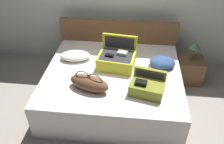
{
  "coord_description": "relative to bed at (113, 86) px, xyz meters",
  "views": [
    {
      "loc": [
        0.3,
        -2.53,
        2.74
      ],
      "look_at": [
        0.0,
        0.26,
        0.67
      ],
      "focal_mm": 38.08,
      "sensor_mm": 36.0,
      "label": 1
    }
  ],
  "objects": [
    {
      "name": "table_lamp",
      "position": [
        1.32,
        0.67,
        0.44
      ],
      "size": [
        0.19,
        0.19,
        0.34
      ],
      "color": "#3F3833",
      "rests_on": "nightstand"
    },
    {
      "name": "nightstand",
      "position": [
        1.32,
        0.67,
        -0.06
      ],
      "size": [
        0.44,
        0.4,
        0.46
      ],
      "primitive_type": "cube",
      "color": "brown",
      "rests_on": "ground"
    },
    {
      "name": "pillow_near_headboard",
      "position": [
        0.76,
        0.23,
        0.36
      ],
      "size": [
        0.41,
        0.32,
        0.16
      ],
      "primitive_type": "ellipsoid",
      "rotation": [
        0.0,
        0.0,
        0.02
      ],
      "color": "navy",
      "rests_on": "bed"
    },
    {
      "name": "headboard",
      "position": [
        0.0,
        0.96,
        0.21
      ],
      "size": [
        2.13,
        0.08,
        1.0
      ],
      "primitive_type": "cube",
      "color": "brown",
      "rests_on": "ground"
    },
    {
      "name": "pillow_center_head",
      "position": [
        -0.65,
        0.29,
        0.35
      ],
      "size": [
        0.52,
        0.34,
        0.14
      ],
      "primitive_type": "ellipsoid",
      "rotation": [
        0.0,
        0.0,
        0.11
      ],
      "color": "white",
      "rests_on": "bed"
    },
    {
      "name": "hard_case_medium",
      "position": [
        0.51,
        -0.42,
        0.39
      ],
      "size": [
        0.51,
        0.44,
        0.29
      ],
      "rotation": [
        0.0,
        0.0,
        -0.22
      ],
      "color": "olive",
      "rests_on": "bed"
    },
    {
      "name": "hard_case_large",
      "position": [
        0.04,
        0.19,
        0.41
      ],
      "size": [
        0.61,
        0.54,
        0.44
      ],
      "rotation": [
        0.0,
        0.0,
        -0.12
      ],
      "color": "gold",
      "rests_on": "bed"
    },
    {
      "name": "ground_plane",
      "position": [
        0.0,
        -0.4,
        -0.28
      ],
      "size": [
        12.0,
        12.0,
        0.0
      ],
      "primitive_type": "plane",
      "color": "gray"
    },
    {
      "name": "duffel_bag",
      "position": [
        -0.29,
        -0.43,
        0.39
      ],
      "size": [
        0.63,
        0.41,
        0.28
      ],
      "rotation": [
        0.0,
        0.0,
        -0.31
      ],
      "color": "brown",
      "rests_on": "bed"
    },
    {
      "name": "bed",
      "position": [
        0.0,
        0.0,
        0.0
      ],
      "size": [
        2.09,
        1.84,
        0.57
      ],
      "primitive_type": "cube",
      "color": "silver",
      "rests_on": "ground"
    }
  ]
}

